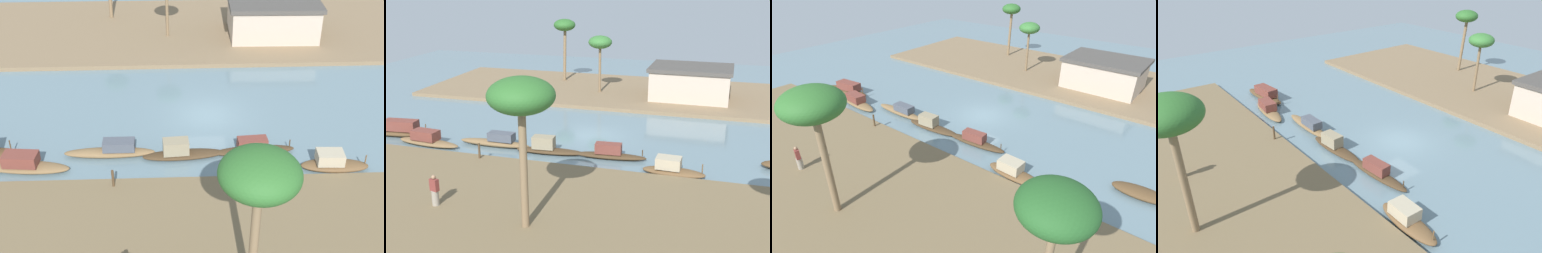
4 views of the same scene
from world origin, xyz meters
The scene contains 10 objects.
river_water centered at (0.00, 0.00, 0.00)m, with size 68.66×68.66×0.00m, color slate.
riverbank_right centered at (0.00, 14.07, 0.16)m, with size 40.53×14.47×0.32m, color #846B4C.
sampan_midstream centered at (6.56, -6.02, 0.42)m, with size 3.80×1.40×1.14m.
sampan_open_hull centered at (-10.51, -5.46, 0.40)m, with size 4.98×1.61×1.09m.
sampan_with_tall_canopy centered at (-1.84, -4.59, 0.40)m, with size 4.77×1.36×1.19m.
sampan_foreground centered at (-5.77, -4.29, 0.38)m, with size 5.23×0.95×1.05m.
sampan_upstream_small centered at (2.36, -4.35, 0.37)m, with size 4.78×1.22×1.04m.
mooring_post centered at (-5.42, -7.43, 0.82)m, with size 0.14×0.14×1.00m, color #4C3823.
palm_tree_left_near centered at (0.76, -14.74, 6.42)m, with size 3.00×3.00×7.07m.
riverside_building centered at (6.21, 12.55, 1.85)m, with size 7.62×5.77×3.03m.
Camera 1 is at (-2.18, -29.18, 17.85)m, focal length 49.43 mm.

